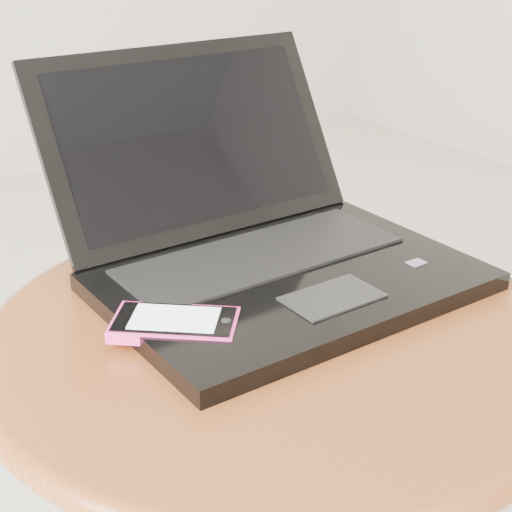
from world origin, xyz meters
TOP-DOWN VIEW (x-y plane):
  - table at (0.12, -0.09)m, footprint 0.60×0.60m
  - laptop at (0.17, 0.02)m, footprint 0.41×0.42m
  - phone_black at (0.04, -0.02)m, footprint 0.12×0.11m
  - phone_pink at (0.02, -0.07)m, footprint 0.14×0.13m

SIDE VIEW (x-z plane):
  - table at x=0.12m, z-range 0.14..0.62m
  - phone_black at x=0.04m, z-range 0.48..0.49m
  - phone_pink at x=0.02m, z-range 0.49..0.50m
  - laptop at x=0.17m, z-range 0.41..0.64m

